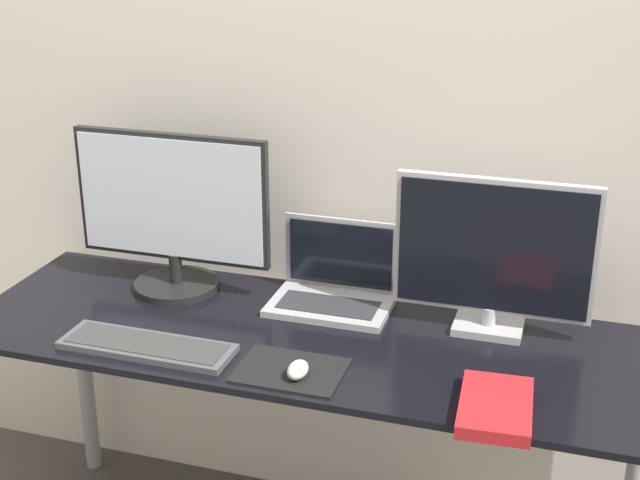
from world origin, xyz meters
TOP-DOWN VIEW (x-y plane):
  - wall_back at (0.00, 0.66)m, footprint 7.00×0.05m
  - desk at (0.00, 0.30)m, footprint 1.76×0.60m
  - monitor_left at (-0.44, 0.45)m, footprint 0.55×0.24m
  - monitor_right at (0.42, 0.45)m, footprint 0.49×0.12m
  - laptop at (0.01, 0.50)m, footprint 0.32×0.21m
  - keyboard at (-0.35, 0.11)m, footprint 0.43×0.14m
  - mousepad at (0.02, 0.11)m, footprint 0.25×0.18m
  - mouse at (0.04, 0.08)m, footprint 0.05×0.07m
  - book at (0.49, 0.07)m, footprint 0.17×0.25m

SIDE VIEW (x-z plane):
  - desk at x=0.00m, z-range 0.26..1.00m
  - mousepad at x=0.02m, z-range 0.73..0.74m
  - keyboard at x=-0.35m, z-range 0.73..0.75m
  - book at x=0.49m, z-range 0.73..0.76m
  - mouse at x=0.04m, z-range 0.74..0.77m
  - laptop at x=0.01m, z-range 0.68..0.90m
  - monitor_right at x=0.42m, z-range 0.74..1.14m
  - monitor_left at x=-0.44m, z-range 0.74..1.18m
  - wall_back at x=0.00m, z-range 0.00..2.50m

